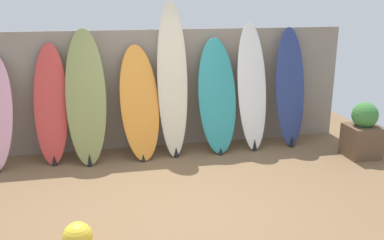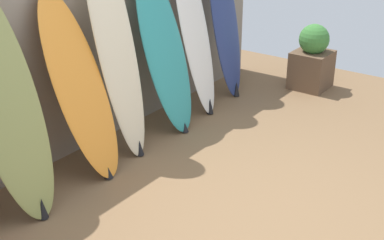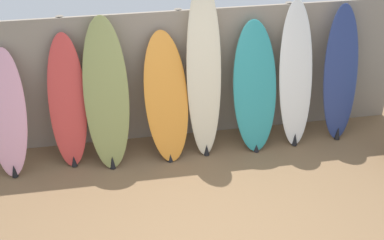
# 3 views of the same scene
# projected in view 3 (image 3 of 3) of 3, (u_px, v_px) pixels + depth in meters

# --- Properties ---
(ground) EXTENTS (7.68, 7.68, 0.00)m
(ground) POSITION_uv_depth(u_px,v_px,m) (208.00, 231.00, 5.83)
(ground) COLOR brown
(fence_back) EXTENTS (6.08, 0.11, 1.80)m
(fence_back) POSITION_uv_depth(u_px,v_px,m) (179.00, 76.00, 7.05)
(fence_back) COLOR gray
(fence_back) RESTS_ON ground
(surfboard_pink_0) EXTENTS (0.50, 0.67, 1.52)m
(surfboard_pink_0) POSITION_uv_depth(u_px,v_px,m) (7.00, 114.00, 6.49)
(surfboard_pink_0) COLOR pink
(surfboard_pink_0) RESTS_ON ground
(surfboard_red_1) EXTENTS (0.50, 0.55, 1.66)m
(surfboard_red_1) POSITION_uv_depth(u_px,v_px,m) (68.00, 103.00, 6.60)
(surfboard_red_1) COLOR #D13D38
(surfboard_red_1) RESTS_ON ground
(surfboard_olive_2) EXTENTS (0.56, 0.64, 1.86)m
(surfboard_olive_2) POSITION_uv_depth(u_px,v_px,m) (106.00, 95.00, 6.55)
(surfboard_olive_2) COLOR olive
(surfboard_olive_2) RESTS_ON ground
(surfboard_orange_3) EXTENTS (0.60, 0.67, 1.61)m
(surfboard_orange_3) POSITION_uv_depth(u_px,v_px,m) (166.00, 98.00, 6.74)
(surfboard_orange_3) COLOR orange
(surfboard_orange_3) RESTS_ON ground
(surfboard_cream_4) EXTENTS (0.48, 0.62, 2.22)m
(surfboard_cream_4) POSITION_uv_depth(u_px,v_px,m) (204.00, 72.00, 6.69)
(surfboard_cream_4) COLOR beige
(surfboard_cream_4) RESTS_ON ground
(surfboard_teal_5) EXTENTS (0.58, 0.59, 1.69)m
(surfboard_teal_5) POSITION_uv_depth(u_px,v_px,m) (255.00, 88.00, 6.89)
(surfboard_teal_5) COLOR teal
(surfboard_teal_5) RESTS_ON ground
(surfboard_white_6) EXTENTS (0.45, 0.52, 1.91)m
(surfboard_white_6) POSITION_uv_depth(u_px,v_px,m) (296.00, 76.00, 6.95)
(surfboard_white_6) COLOR white
(surfboard_white_6) RESTS_ON ground
(surfboard_navy_7) EXTENTS (0.48, 0.47, 1.83)m
(surfboard_navy_7) POSITION_uv_depth(u_px,v_px,m) (341.00, 75.00, 7.07)
(surfboard_navy_7) COLOR navy
(surfboard_navy_7) RESTS_ON ground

